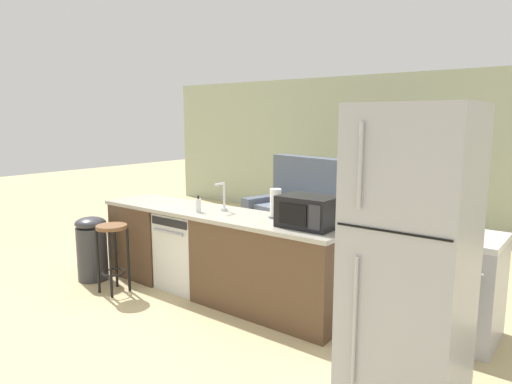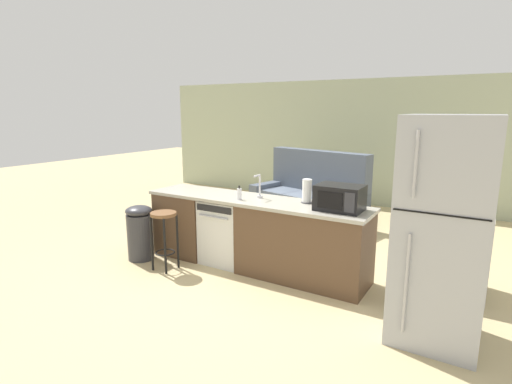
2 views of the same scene
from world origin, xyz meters
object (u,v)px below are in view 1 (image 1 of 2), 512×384
Objects in this scene: stove_range at (451,285)px; kettle at (440,218)px; refrigerator at (410,256)px; trash_bin at (92,248)px; soap_bottle at (198,205)px; paper_towel_roll at (276,204)px; bar_stool at (112,244)px; dishwasher at (190,250)px; couch at (312,218)px; microwave at (308,212)px.

kettle is (-0.17, 0.13, 0.53)m from stove_range.
refrigerator is 2.63× the size of trash_bin.
trash_bin is (-1.34, -0.40, -0.59)m from soap_bottle.
refrigerator is 1.70m from paper_towel_roll.
kettle is 3.27m from bar_stool.
dishwasher is 1.23m from paper_towel_roll.
bar_stool is at bearing -178.59° from refrigerator.
stove_range is at bearing 20.59° from bar_stool.
stove_range is 0.42× the size of couch.
paper_towel_roll is 0.38× the size of trash_bin.
paper_towel_roll is 0.38× the size of bar_stool.
paper_towel_roll is at bearing 25.93° from bar_stool.
refrigerator is at bearing -23.99° from paper_towel_roll.
stove_range is at bearing 11.91° from dishwasher.
kettle is at bearing -35.87° from couch.
refrigerator is 1.24m from kettle.
dishwasher reaches higher than trash_bin.
stove_range is 3.01m from couch.
dishwasher is 4.77× the size of soap_bottle.
trash_bin is at bearing -163.25° from soap_bottle.
dishwasher is 1.14× the size of bar_stool.
dishwasher is at bearing -172.39° from paper_towel_roll.
couch reaches higher than paper_towel_roll.
refrigerator is at bearing -0.19° from trash_bin.
paper_towel_roll is (-1.55, -0.41, 0.59)m from stove_range.
dishwasher reaches higher than bar_stool.
stove_range is 2.48m from soap_bottle.
microwave reaches higher than soap_bottle.
paper_towel_roll is 1.82m from bar_stool.
kettle reaches higher than trash_bin.
microwave is 2.84× the size of soap_bottle.
microwave is 2.75m from couch.
bar_stool is (-3.13, -1.17, 0.08)m from stove_range.
microwave reaches higher than trash_bin.
refrigerator reaches higher than trash_bin.
refrigerator is 9.49× the size of kettle.
stove_range is 4.39× the size of kettle.
refrigerator reaches higher than kettle.
bar_stool is at bearing -159.41° from stove_range.
bar_stool is 3.03m from couch.
paper_towel_roll is (-1.55, 0.69, 0.06)m from refrigerator.
microwave is at bearing 153.46° from refrigerator.
bar_stool is (-0.53, -0.63, 0.11)m from dishwasher.
trash_bin is at bearing 179.81° from refrigerator.
stove_range reaches higher than bar_stool.
kettle is at bearing 21.25° from paper_towel_roll.
kettle is at bearing 97.68° from refrigerator.
stove_range is 1.36m from microwave.
dishwasher is 0.39× the size of couch.
microwave reaches higher than kettle.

